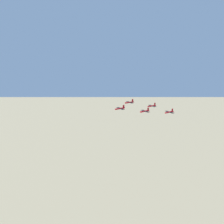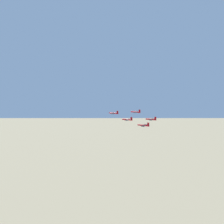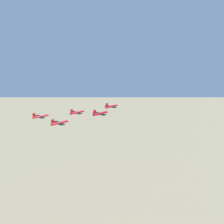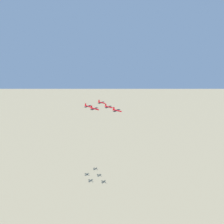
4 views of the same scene
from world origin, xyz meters
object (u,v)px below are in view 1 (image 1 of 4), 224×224
(jet_2, at_px, (130,102))
(jet_4, at_px, (152,106))
(jet_3, at_px, (169,112))
(jet_1, at_px, (145,111))
(jet_0, at_px, (120,108))

(jet_2, bearing_deg, jet_4, -120.47)
(jet_3, bearing_deg, jet_1, 59.53)
(jet_0, bearing_deg, jet_2, -59.53)
(jet_0, distance_m, jet_4, 36.92)
(jet_1, height_order, jet_3, jet_1)
(jet_1, bearing_deg, jet_2, 0.00)
(jet_0, bearing_deg, jet_1, -120.47)
(jet_0, bearing_deg, jet_3, -120.47)
(jet_0, height_order, jet_3, jet_0)
(jet_1, distance_m, jet_3, 21.38)
(jet_3, height_order, jet_4, jet_4)
(jet_1, relative_size, jet_3, 1.00)
(jet_2, height_order, jet_3, jet_2)
(jet_0, relative_size, jet_4, 1.00)
(jet_1, relative_size, jet_4, 1.00)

